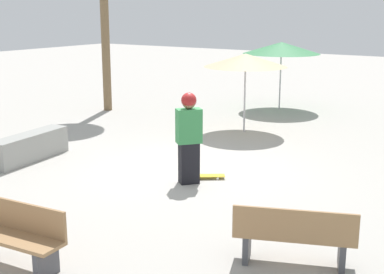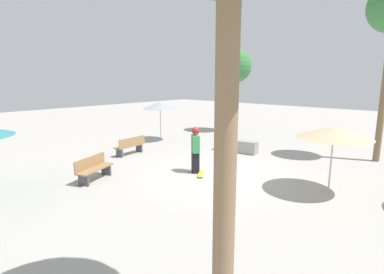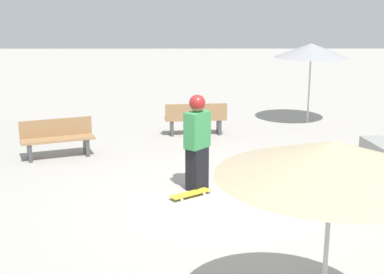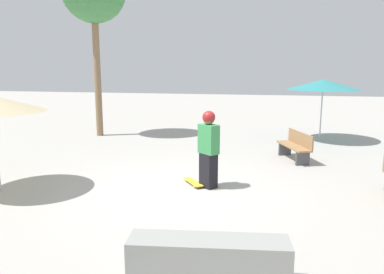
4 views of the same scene
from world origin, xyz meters
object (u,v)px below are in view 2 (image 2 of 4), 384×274
(skater_main, at_px, (195,148))
(concrete_ledge, at_px, (237,146))
(bench_near, at_px, (94,169))
(palm_tree_right, at_px, (235,68))
(skateboard, at_px, (201,174))
(shade_umbrella_tan, at_px, (334,132))
(bench_far, at_px, (130,146))
(shade_umbrella_grey, at_px, (160,105))

(skater_main, xyz_separation_m, concrete_ledge, (-0.64, 3.88, -0.66))
(bench_near, relative_size, palm_tree_right, 0.30)
(skateboard, bearing_deg, bench_near, -75.98)
(shade_umbrella_tan, distance_m, palm_tree_right, 11.58)
(skateboard, relative_size, shade_umbrella_tan, 0.34)
(concrete_ledge, bearing_deg, bench_near, -102.08)
(bench_far, relative_size, shade_umbrella_tan, 0.72)
(skateboard, xyz_separation_m, palm_tree_right, (-4.45, 8.71, 4.25))
(shade_umbrella_grey, bearing_deg, palm_tree_right, 74.24)
(bench_far, bearing_deg, bench_near, -152.32)
(shade_umbrella_grey, xyz_separation_m, shade_umbrella_tan, (10.14, -2.04, -0.09))
(concrete_ledge, relative_size, palm_tree_right, 0.38)
(bench_far, bearing_deg, shade_umbrella_tan, -87.51)
(shade_umbrella_tan, bearing_deg, bench_near, -147.27)
(concrete_ledge, bearing_deg, shade_umbrella_tan, -27.04)
(palm_tree_right, bearing_deg, skateboard, -62.94)
(skater_main, relative_size, palm_tree_right, 0.32)
(skateboard, xyz_separation_m, bench_near, (-2.52, -2.97, 0.37))
(skateboard, bearing_deg, concrete_ledge, 158.83)
(shade_umbrella_tan, bearing_deg, palm_tree_right, 139.55)
(skateboard, distance_m, bench_far, 4.57)
(bench_near, relative_size, bench_far, 1.01)
(bench_far, bearing_deg, skateboard, -97.19)
(skateboard, xyz_separation_m, shade_umbrella_tan, (4.19, 1.35, 1.92))
(bench_near, bearing_deg, palm_tree_right, 168.15)
(concrete_ledge, xyz_separation_m, palm_tree_right, (-3.42, 4.70, 4.00))
(shade_umbrella_grey, bearing_deg, bench_far, -66.63)
(bench_far, bearing_deg, shade_umbrella_grey, 18.08)
(shade_umbrella_tan, bearing_deg, bench_far, -172.22)
(shade_umbrella_grey, height_order, palm_tree_right, palm_tree_right)
(skateboard, relative_size, bench_near, 0.46)
(skater_main, relative_size, skateboard, 2.34)
(concrete_ledge, bearing_deg, palm_tree_right, 126.02)
(bench_far, bearing_deg, palm_tree_right, -5.97)
(skater_main, height_order, concrete_ledge, skater_main)
(bench_near, xyz_separation_m, shade_umbrella_grey, (-3.42, 6.36, 1.64))
(bench_far, relative_size, palm_tree_right, 0.30)
(palm_tree_right, bearing_deg, concrete_ledge, -53.98)
(bench_near, distance_m, shade_umbrella_grey, 7.41)
(skateboard, height_order, shade_umbrella_tan, shade_umbrella_tan)
(bench_near, bearing_deg, skateboard, 118.43)
(bench_near, height_order, shade_umbrella_grey, shade_umbrella_grey)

